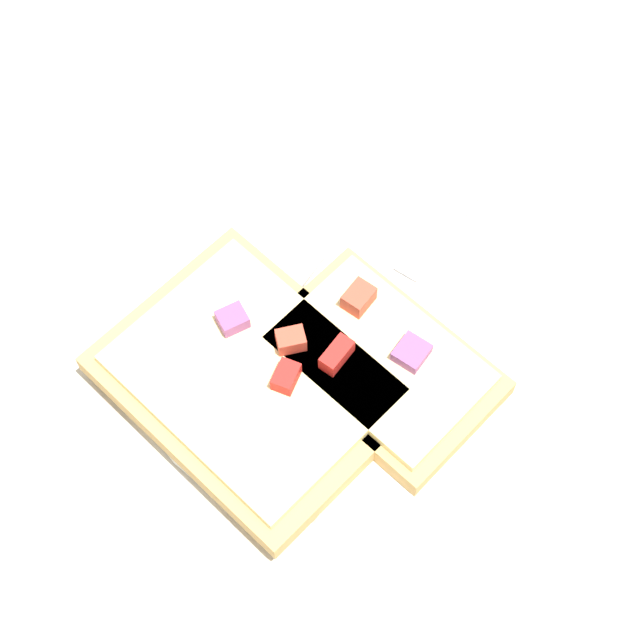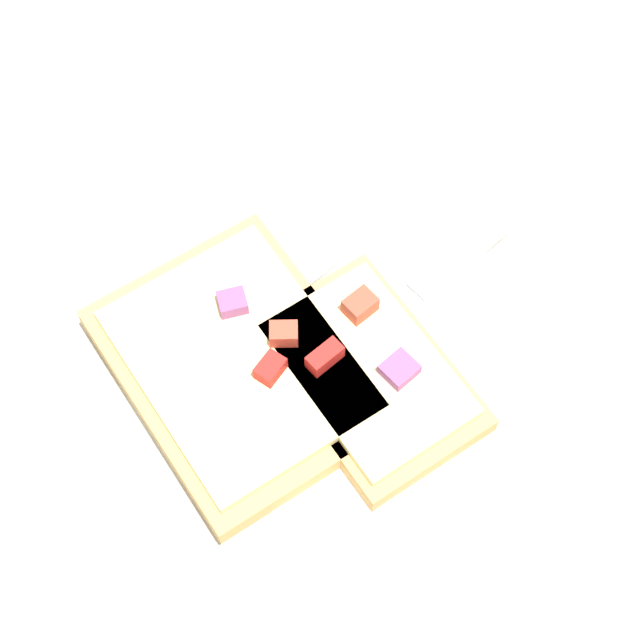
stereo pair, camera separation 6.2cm
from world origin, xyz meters
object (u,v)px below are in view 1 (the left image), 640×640
at_px(fork, 278,303).
at_px(pizza_slice_corner, 380,363).
at_px(plate, 320,332).
at_px(knife, 397,288).
at_px(pizza_slice_main, 252,380).

height_order(fork, pizza_slice_corner, pizza_slice_corner).
relative_size(plate, pizza_slice_corner, 1.49).
bearing_deg(knife, plate, -26.43).
bearing_deg(plate, pizza_slice_main, 146.83).
relative_size(fork, pizza_slice_main, 0.98).
height_order(plate, fork, fork).
distance_m(pizza_slice_main, pizza_slice_corner, 0.07).
bearing_deg(fork, plate, 91.68).
xyz_separation_m(knife, pizza_slice_main, (-0.08, 0.07, 0.01)).
relative_size(knife, pizza_slice_corner, 1.31).
height_order(plate, knife, knife).
bearing_deg(pizza_slice_main, knife, 81.01).
bearing_deg(knife, pizza_slice_corner, 21.70).
xyz_separation_m(plate, pizza_slice_main, (-0.05, 0.03, 0.02)).
distance_m(knife, pizza_slice_corner, 0.06).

